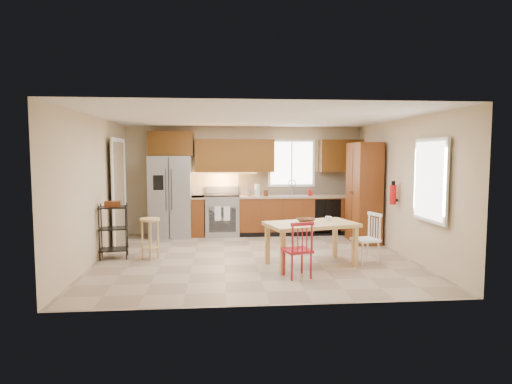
{
  "coord_description": "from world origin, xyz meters",
  "views": [
    {
      "loc": [
        -0.62,
        -7.56,
        1.85
      ],
      "look_at": [
        0.07,
        0.4,
        1.15
      ],
      "focal_mm": 30.0,
      "sensor_mm": 36.0,
      "label": 1
    }
  ],
  "objects_px": {
    "chair_red": "(297,249)",
    "chair_white": "(365,239)",
    "table_bowl": "(306,223)",
    "bar_stool": "(150,239)",
    "refrigerator": "(171,197)",
    "fire_extinguisher": "(393,195)",
    "utility_cart": "(114,231)",
    "dining_table": "(311,245)",
    "table_jar": "(328,220)",
    "range_stove": "(222,215)",
    "pantry": "(364,193)",
    "soap_bottle": "(310,192)"
  },
  "relations": [
    {
      "from": "chair_red",
      "to": "chair_white",
      "type": "height_order",
      "value": "same"
    },
    {
      "from": "table_bowl",
      "to": "bar_stool",
      "type": "distance_m",
      "value": 2.77
    },
    {
      "from": "chair_red",
      "to": "chair_white",
      "type": "relative_size",
      "value": 1.0
    },
    {
      "from": "refrigerator",
      "to": "fire_extinguisher",
      "type": "height_order",
      "value": "refrigerator"
    },
    {
      "from": "chair_red",
      "to": "chair_white",
      "type": "xyz_separation_m",
      "value": [
        1.3,
        0.7,
        0.0
      ]
    },
    {
      "from": "fire_extinguisher",
      "to": "utility_cart",
      "type": "xyz_separation_m",
      "value": [
        -5.13,
        0.0,
        -0.61
      ]
    },
    {
      "from": "dining_table",
      "to": "table_jar",
      "type": "relative_size",
      "value": 12.55
    },
    {
      "from": "refrigerator",
      "to": "table_jar",
      "type": "distance_m",
      "value": 3.97
    },
    {
      "from": "fire_extinguisher",
      "to": "table_jar",
      "type": "bearing_deg",
      "value": -153.3
    },
    {
      "from": "chair_white",
      "to": "dining_table",
      "type": "bearing_deg",
      "value": 78.51
    },
    {
      "from": "table_jar",
      "to": "chair_white",
      "type": "bearing_deg",
      "value": -3.72
    },
    {
      "from": "fire_extinguisher",
      "to": "chair_white",
      "type": "xyz_separation_m",
      "value": [
        -0.78,
        -0.75,
        -0.67
      ]
    },
    {
      "from": "utility_cart",
      "to": "range_stove",
      "type": "bearing_deg",
      "value": 37.81
    },
    {
      "from": "bar_stool",
      "to": "utility_cart",
      "type": "bearing_deg",
      "value": -173.54
    },
    {
      "from": "dining_table",
      "to": "utility_cart",
      "type": "bearing_deg",
      "value": 152.22
    },
    {
      "from": "fire_extinguisher",
      "to": "bar_stool",
      "type": "xyz_separation_m",
      "value": [
        -4.48,
        -0.09,
        -0.74
      ]
    },
    {
      "from": "fire_extinguisher",
      "to": "bar_stool",
      "type": "bearing_deg",
      "value": -178.8
    },
    {
      "from": "fire_extinguisher",
      "to": "dining_table",
      "type": "relative_size",
      "value": 0.25
    },
    {
      "from": "refrigerator",
      "to": "table_jar",
      "type": "bearing_deg",
      "value": -42.61
    },
    {
      "from": "pantry",
      "to": "chair_white",
      "type": "xyz_separation_m",
      "value": [
        -0.58,
        -1.8,
        -0.62
      ]
    },
    {
      "from": "range_stove",
      "to": "pantry",
      "type": "height_order",
      "value": "pantry"
    },
    {
      "from": "table_bowl",
      "to": "utility_cart",
      "type": "xyz_separation_m",
      "value": [
        -3.31,
        0.8,
        -0.23
      ]
    },
    {
      "from": "pantry",
      "to": "table_jar",
      "type": "xyz_separation_m",
      "value": [
        -1.21,
        -1.76,
        -0.3
      ]
    },
    {
      "from": "chair_white",
      "to": "bar_stool",
      "type": "distance_m",
      "value": 3.75
    },
    {
      "from": "pantry",
      "to": "table_jar",
      "type": "height_order",
      "value": "pantry"
    },
    {
      "from": "range_stove",
      "to": "table_bowl",
      "type": "height_order",
      "value": "range_stove"
    },
    {
      "from": "fire_extinguisher",
      "to": "chair_red",
      "type": "xyz_separation_m",
      "value": [
        -2.08,
        -1.45,
        -0.67
      ]
    },
    {
      "from": "chair_white",
      "to": "pantry",
      "type": "bearing_deg",
      "value": -32.37
    },
    {
      "from": "fire_extinguisher",
      "to": "table_bowl",
      "type": "xyz_separation_m",
      "value": [
        -1.82,
        -0.8,
        -0.38
      ]
    },
    {
      "from": "dining_table",
      "to": "table_bowl",
      "type": "height_order",
      "value": "table_bowl"
    },
    {
      "from": "pantry",
      "to": "table_jar",
      "type": "distance_m",
      "value": 2.16
    },
    {
      "from": "utility_cart",
      "to": "chair_white",
      "type": "bearing_deg",
      "value": -18.21
    },
    {
      "from": "dining_table",
      "to": "chair_white",
      "type": "xyz_separation_m",
      "value": [
        0.95,
        0.05,
        0.07
      ]
    },
    {
      "from": "refrigerator",
      "to": "soap_bottle",
      "type": "bearing_deg",
      "value": -0.45
    },
    {
      "from": "soap_bottle",
      "to": "range_stove",
      "type": "bearing_deg",
      "value": 177.6
    },
    {
      "from": "pantry",
      "to": "chair_white",
      "type": "height_order",
      "value": "pantry"
    },
    {
      "from": "range_stove",
      "to": "pantry",
      "type": "distance_m",
      "value": 3.19
    },
    {
      "from": "range_stove",
      "to": "chair_white",
      "type": "xyz_separation_m",
      "value": [
        2.4,
        -2.79,
        -0.03
      ]
    },
    {
      "from": "soap_bottle",
      "to": "dining_table",
      "type": "xyz_separation_m",
      "value": [
        -0.58,
        -2.75,
        -0.64
      ]
    },
    {
      "from": "refrigerator",
      "to": "chair_red",
      "type": "relative_size",
      "value": 2.13
    },
    {
      "from": "fire_extinguisher",
      "to": "table_jar",
      "type": "height_order",
      "value": "fire_extinguisher"
    },
    {
      "from": "pantry",
      "to": "utility_cart",
      "type": "distance_m",
      "value": 5.07
    },
    {
      "from": "refrigerator",
      "to": "chair_white",
      "type": "xyz_separation_m",
      "value": [
        3.55,
        -2.73,
        -0.48
      ]
    },
    {
      "from": "soap_bottle",
      "to": "bar_stool",
      "type": "bearing_deg",
      "value": -148.43
    },
    {
      "from": "bar_stool",
      "to": "table_bowl",
      "type": "bearing_deg",
      "value": -0.22
    },
    {
      "from": "table_bowl",
      "to": "table_jar",
      "type": "relative_size",
      "value": 2.54
    },
    {
      "from": "refrigerator",
      "to": "utility_cart",
      "type": "xyz_separation_m",
      "value": [
        -0.8,
        -1.97,
        -0.42
      ]
    },
    {
      "from": "fire_extinguisher",
      "to": "dining_table",
      "type": "height_order",
      "value": "fire_extinguisher"
    },
    {
      "from": "chair_white",
      "to": "table_jar",
      "type": "height_order",
      "value": "chair_white"
    },
    {
      "from": "dining_table",
      "to": "table_jar",
      "type": "distance_m",
      "value": 0.51
    }
  ]
}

